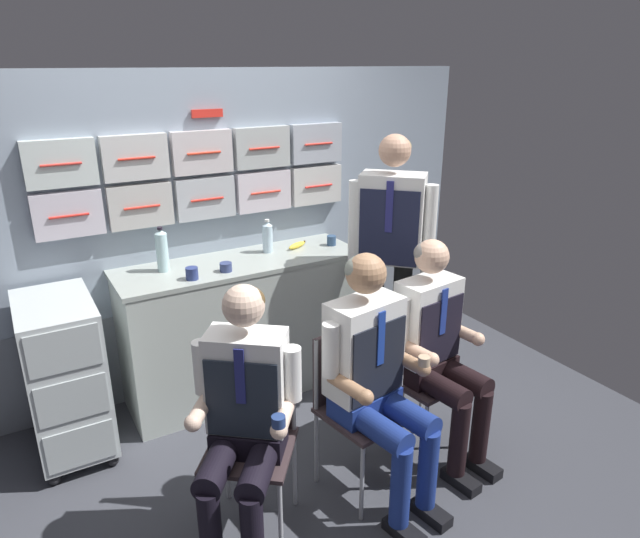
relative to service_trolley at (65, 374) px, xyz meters
name	(u,v)px	position (x,y,z in m)	size (l,w,h in m)	color
ground	(297,493)	(0.97, -0.98, -0.53)	(4.80, 4.80, 0.04)	#3A3B43
galley_bulkhead	(200,236)	(0.98, 0.39, 0.57)	(4.20, 0.14, 2.15)	#8D9BAC
galley_counter	(244,327)	(1.15, 0.11, -0.03)	(1.62, 0.53, 0.96)	#AAB3AC
service_trolley	(65,374)	(0.00, 0.00, 0.00)	(0.40, 0.65, 0.95)	black
folding_chair_left	(254,423)	(0.73, -1.03, 0.03)	(0.56, 0.56, 0.87)	#A8AAAF
crew_member_left	(244,412)	(0.63, -1.15, 0.21)	(0.63, 0.67, 1.29)	black
folding_chair_right	(352,391)	(1.29, -1.03, 0.03)	(0.46, 0.46, 0.87)	#A8AAAF
crew_member_right	(375,369)	(1.32, -1.18, 0.24)	(0.53, 0.68, 1.33)	black
folding_chair_near_trolley	(414,359)	(1.80, -0.92, 0.03)	(0.45, 0.45, 0.87)	#A8AAAF
crew_member_near_trolley	(437,342)	(1.82, -1.08, 0.21)	(0.50, 0.64, 1.29)	black
crew_member_standing	(390,245)	(1.96, -0.43, 0.57)	(0.44, 0.44, 1.78)	black
water_bottle_blue_cap	(268,237)	(1.38, 0.18, 0.56)	(0.07, 0.07, 0.23)	silver
water_bottle_short	(162,250)	(0.66, 0.17, 0.58)	(0.07, 0.07, 0.28)	silver
coffee_cup_white	(226,267)	(0.99, -0.03, 0.48)	(0.08, 0.08, 0.06)	navy
paper_cup_blue	(331,240)	(1.84, 0.09, 0.49)	(0.06, 0.06, 0.07)	navy
espresso_cup_small	(192,273)	(0.77, -0.06, 0.49)	(0.07, 0.07, 0.07)	navy
snack_banana	(297,245)	(1.60, 0.16, 0.47)	(0.17, 0.10, 0.04)	yellow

